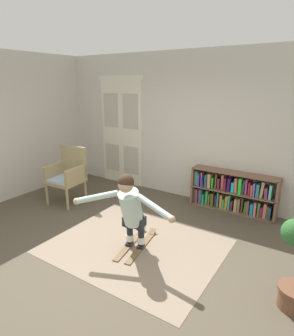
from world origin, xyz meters
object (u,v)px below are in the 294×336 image
at_px(skis_pair, 137,244).
at_px(person_skier, 130,207).
at_px(bookshelf, 232,193).
at_px(wicker_chair, 68,174).

relative_size(skis_pair, person_skier, 0.68).
bearing_deg(bookshelf, skis_pair, -111.60).
distance_m(bookshelf, skis_pair, 2.13).
relative_size(bookshelf, person_skier, 1.09).
bearing_deg(bookshelf, person_skier, -109.24).
height_order(wicker_chair, skis_pair, wicker_chair).
bearing_deg(skis_pair, bookshelf, 68.40).
bearing_deg(wicker_chair, person_skier, -20.63).
xyz_separation_m(bookshelf, wicker_chair, (-2.85, -1.35, 0.24)).
relative_size(wicker_chair, skis_pair, 1.13).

